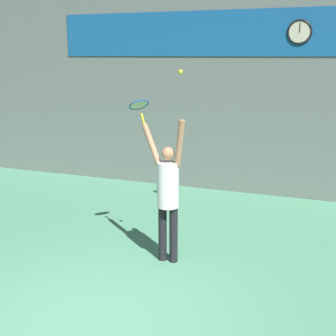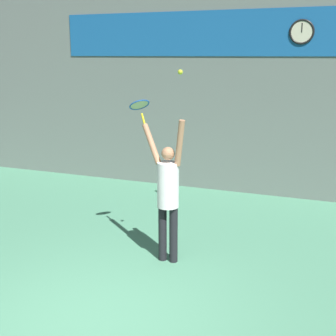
{
  "view_description": "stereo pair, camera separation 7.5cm",
  "coord_description": "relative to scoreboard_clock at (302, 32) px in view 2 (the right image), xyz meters",
  "views": [
    {
      "loc": [
        2.7,
        -4.32,
        3.17
      ],
      "look_at": [
        0.27,
        2.05,
        1.5
      ],
      "focal_mm": 50.0,
      "sensor_mm": 36.0,
      "label": 1
    },
    {
      "loc": [
        2.77,
        -4.3,
        3.17
      ],
      "look_at": [
        0.27,
        2.05,
        1.5
      ],
      "focal_mm": 50.0,
      "sensor_mm": 36.0,
      "label": 2
    }
  ],
  "objects": [
    {
      "name": "scoreboard_clock",
      "position": [
        0.0,
        0.0,
        0.0
      ],
      "size": [
        0.52,
        0.05,
        0.52
      ],
      "color": "beige"
    },
    {
      "name": "back_wall",
      "position": [
        -1.66,
        0.08,
        -1.12
      ],
      "size": [
        18.0,
        0.1,
        5.0
      ],
      "color": "slate",
      "rests_on": "ground_plane"
    },
    {
      "name": "ground_plane",
      "position": [
        -1.66,
        -6.14,
        -3.62
      ],
      "size": [
        18.0,
        18.0,
        0.0
      ],
      "primitive_type": "plane",
      "color": "#4C8C6B"
    },
    {
      "name": "water_bottle",
      "position": [
        -2.91,
        -0.72,
        -3.48
      ],
      "size": [
        0.08,
        0.08,
        0.3
      ],
      "color": "#198CCC",
      "rests_on": "ground_plane"
    },
    {
      "name": "sponsor_banner",
      "position": [
        -1.66,
        0.02,
        -0.0
      ],
      "size": [
        7.97,
        0.02,
        0.99
      ],
      "color": "#195B9E"
    },
    {
      "name": "tennis_ball",
      "position": [
        -1.16,
        -4.2,
        -0.69
      ],
      "size": [
        0.07,
        0.07,
        0.07
      ],
      "color": "#CCDB2D"
    },
    {
      "name": "tennis_racket",
      "position": [
        -2.03,
        -3.68,
        -1.25
      ],
      "size": [
        0.43,
        0.44,
        0.4
      ],
      "color": "yellow"
    },
    {
      "name": "tennis_player",
      "position": [
        -1.39,
        -4.08,
        -2.48
      ],
      "size": [
        0.87,
        0.51,
        2.26
      ],
      "color": "black",
      "rests_on": "ground_plane"
    }
  ]
}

